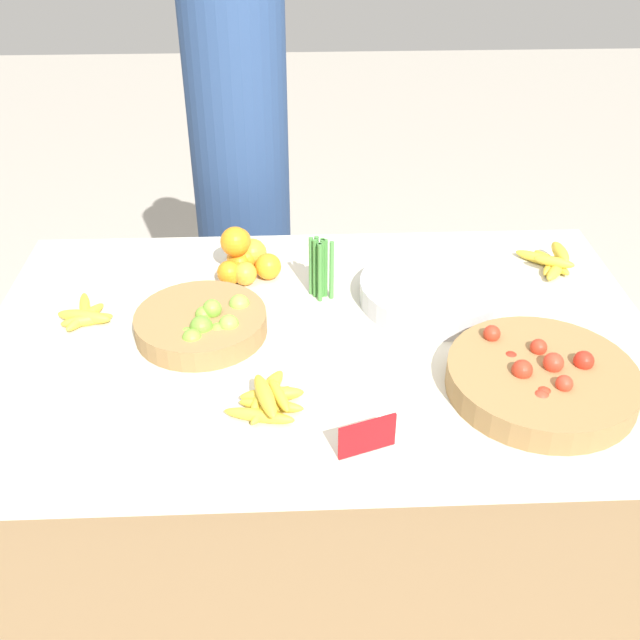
{
  "coord_description": "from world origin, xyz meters",
  "views": [
    {
      "loc": [
        -0.07,
        -1.53,
        1.87
      ],
      "look_at": [
        0.0,
        0.0,
        0.85
      ],
      "focal_mm": 42.0,
      "sensor_mm": 36.0,
      "label": 1
    }
  ],
  "objects_px": {
    "metal_bowl": "(431,291)",
    "tomato_basket": "(541,379)",
    "vendor_person": "(242,197)",
    "price_sign": "(367,436)",
    "lime_bowl": "(202,324)"
  },
  "relations": [
    {
      "from": "metal_bowl",
      "to": "vendor_person",
      "type": "relative_size",
      "value": 0.23
    },
    {
      "from": "metal_bowl",
      "to": "tomato_basket",
      "type": "bearing_deg",
      "value": -64.8
    },
    {
      "from": "tomato_basket",
      "to": "metal_bowl",
      "type": "xyz_separation_m",
      "value": [
        -0.18,
        0.39,
        -0.0
      ]
    },
    {
      "from": "lime_bowl",
      "to": "vendor_person",
      "type": "height_order",
      "value": "vendor_person"
    },
    {
      "from": "tomato_basket",
      "to": "price_sign",
      "type": "height_order",
      "value": "tomato_basket"
    },
    {
      "from": "tomato_basket",
      "to": "price_sign",
      "type": "bearing_deg",
      "value": -156.42
    },
    {
      "from": "lime_bowl",
      "to": "tomato_basket",
      "type": "xyz_separation_m",
      "value": [
        0.78,
        -0.26,
        0.0
      ]
    },
    {
      "from": "price_sign",
      "to": "vendor_person",
      "type": "xyz_separation_m",
      "value": [
        -0.31,
        1.34,
        -0.08
      ]
    },
    {
      "from": "lime_bowl",
      "to": "tomato_basket",
      "type": "distance_m",
      "value": 0.82
    },
    {
      "from": "metal_bowl",
      "to": "price_sign",
      "type": "bearing_deg",
      "value": -111.66
    },
    {
      "from": "tomato_basket",
      "to": "price_sign",
      "type": "relative_size",
      "value": 3.52
    },
    {
      "from": "price_sign",
      "to": "vendor_person",
      "type": "relative_size",
      "value": 0.07
    },
    {
      "from": "lime_bowl",
      "to": "vendor_person",
      "type": "xyz_separation_m",
      "value": [
        0.06,
        0.9,
        -0.07
      ]
    },
    {
      "from": "lime_bowl",
      "to": "price_sign",
      "type": "relative_size",
      "value": 2.73
    },
    {
      "from": "price_sign",
      "to": "vendor_person",
      "type": "bearing_deg",
      "value": 83.49
    }
  ]
}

